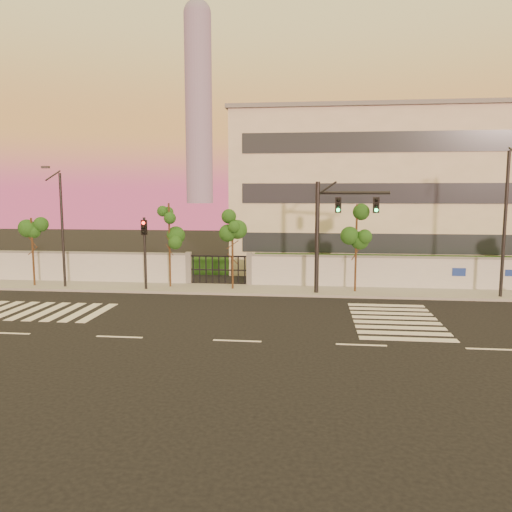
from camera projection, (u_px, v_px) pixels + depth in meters
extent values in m
plane|color=black|center=(237.00, 341.00, 20.39)|extent=(120.00, 120.00, 0.00)
cube|color=gray|center=(262.00, 290.00, 30.73)|extent=(60.00, 3.00, 0.15)
cube|color=#B2B5B9|center=(10.00, 267.00, 34.03)|extent=(25.00, 0.30, 2.00)
cube|color=slate|center=(9.00, 252.00, 33.90)|extent=(25.00, 0.36, 0.12)
cube|color=#B2B5B9|center=(500.00, 276.00, 30.49)|extent=(31.00, 0.30, 2.00)
cube|color=slate|center=(501.00, 258.00, 30.36)|extent=(31.00, 0.36, 0.12)
cube|color=slate|center=(189.00, 269.00, 32.64)|extent=(0.35, 0.35, 2.20)
cube|color=slate|center=(249.00, 270.00, 32.20)|extent=(0.35, 0.35, 2.20)
cube|color=#163610|center=(401.00, 269.00, 33.58)|extent=(20.00, 2.00, 1.80)
cube|color=#163610|center=(50.00, 266.00, 36.37)|extent=(12.00, 1.80, 1.40)
cube|color=#163610|center=(231.00, 266.00, 37.41)|extent=(6.00, 1.50, 1.20)
cube|color=beige|center=(387.00, 193.00, 40.34)|extent=(24.00, 12.00, 12.00)
cube|color=#262D38|center=(398.00, 244.00, 34.84)|extent=(22.00, 0.08, 1.40)
cube|color=#262D38|center=(400.00, 193.00, 34.40)|extent=(22.00, 0.08, 1.40)
cube|color=#262D38|center=(402.00, 142.00, 33.96)|extent=(22.00, 0.08, 1.40)
cube|color=slate|center=(390.00, 116.00, 39.57)|extent=(24.40, 12.40, 0.30)
cylinder|color=slate|center=(199.00, 110.00, 296.76)|extent=(16.00, 16.00, 110.00)
sphere|color=slate|center=(197.00, 13.00, 289.88)|extent=(16.00, 16.00, 16.00)
cube|color=silver|center=(15.00, 310.00, 25.68)|extent=(0.50, 4.00, 0.02)
cube|color=silver|center=(31.00, 311.00, 25.58)|extent=(0.50, 4.00, 0.02)
cube|color=silver|center=(48.00, 311.00, 25.48)|extent=(0.50, 4.00, 0.02)
cube|color=silver|center=(64.00, 312.00, 25.38)|extent=(0.50, 4.00, 0.02)
cube|color=silver|center=(81.00, 312.00, 25.28)|extent=(0.50, 4.00, 0.02)
cube|color=silver|center=(98.00, 313.00, 25.18)|extent=(0.50, 4.00, 0.02)
cube|color=silver|center=(408.00, 339.00, 20.60)|extent=(4.00, 0.50, 0.02)
cube|color=silver|center=(404.00, 333.00, 21.49)|extent=(4.00, 0.50, 0.02)
cube|color=silver|center=(400.00, 328.00, 22.38)|extent=(4.00, 0.50, 0.02)
cube|color=silver|center=(397.00, 323.00, 23.26)|extent=(4.00, 0.50, 0.02)
cube|color=silver|center=(394.00, 318.00, 24.15)|extent=(4.00, 0.50, 0.02)
cube|color=silver|center=(391.00, 313.00, 25.04)|extent=(4.00, 0.50, 0.02)
cube|color=silver|center=(388.00, 309.00, 25.93)|extent=(4.00, 0.50, 0.02)
cube|color=silver|center=(386.00, 305.00, 26.81)|extent=(4.00, 0.50, 0.02)
cube|color=silver|center=(8.00, 333.00, 21.49)|extent=(2.00, 0.15, 0.01)
cube|color=silver|center=(119.00, 337.00, 20.94)|extent=(2.00, 0.15, 0.01)
cube|color=silver|center=(237.00, 341.00, 20.39)|extent=(2.00, 0.15, 0.01)
cube|color=silver|center=(361.00, 345.00, 19.84)|extent=(2.00, 0.15, 0.01)
cube|color=silver|center=(493.00, 349.00, 19.28)|extent=(2.00, 0.15, 0.01)
cylinder|color=#382314|center=(33.00, 253.00, 31.69)|extent=(0.13, 0.13, 4.46)
sphere|color=#1B4112|center=(32.00, 232.00, 31.52)|extent=(1.17, 1.17, 1.17)
sphere|color=#1B4112|center=(40.00, 242.00, 31.77)|extent=(0.90, 0.90, 0.90)
sphere|color=#1B4112|center=(26.00, 239.00, 31.45)|extent=(0.85, 0.85, 0.85)
cylinder|color=#382314|center=(170.00, 246.00, 31.22)|extent=(0.12, 0.12, 5.39)
sphere|color=#1B4112|center=(169.00, 221.00, 31.02)|extent=(1.06, 1.06, 1.06)
sphere|color=#1B4112|center=(175.00, 233.00, 31.28)|extent=(0.81, 0.81, 0.81)
sphere|color=#1B4112|center=(164.00, 229.00, 30.98)|extent=(0.77, 0.77, 0.77)
cylinder|color=#382314|center=(232.00, 252.00, 30.59)|extent=(0.12, 0.12, 4.88)
sphere|color=#1B4112|center=(232.00, 228.00, 30.41)|extent=(1.13, 1.13, 1.13)
sphere|color=#1B4112|center=(239.00, 240.00, 30.66)|extent=(0.86, 0.86, 0.86)
sphere|color=#1B4112|center=(227.00, 236.00, 30.35)|extent=(0.82, 0.82, 0.82)
cylinder|color=#382314|center=(356.00, 249.00, 29.72)|extent=(0.13, 0.13, 5.37)
sphere|color=#1B4112|center=(357.00, 222.00, 29.52)|extent=(1.15, 1.15, 1.15)
sphere|color=#1B4112|center=(362.00, 236.00, 29.78)|extent=(0.88, 0.88, 0.88)
sphere|color=#1B4112|center=(351.00, 232.00, 29.46)|extent=(0.84, 0.84, 0.84)
cylinder|color=black|center=(317.00, 239.00, 29.24)|extent=(0.26, 0.26, 6.67)
cylinder|color=black|center=(354.00, 193.00, 28.67)|extent=(4.04, 0.99, 0.17)
cube|color=black|center=(338.00, 205.00, 28.81)|extent=(0.38, 0.19, 0.97)
sphere|color=#0CF259|center=(338.00, 210.00, 28.74)|extent=(0.22, 0.22, 0.22)
cube|color=black|center=(376.00, 205.00, 28.57)|extent=(0.38, 0.19, 0.97)
sphere|color=#0CF259|center=(376.00, 210.00, 28.50)|extent=(0.22, 0.22, 0.22)
cylinder|color=black|center=(145.00, 255.00, 30.49)|extent=(0.16, 0.16, 4.55)
cube|color=black|center=(144.00, 227.00, 30.23)|extent=(0.35, 0.18, 0.91)
sphere|color=red|center=(143.00, 223.00, 30.09)|extent=(0.20, 0.20, 0.20)
cylinder|color=black|center=(63.00, 232.00, 31.13)|extent=(0.16, 0.16, 7.24)
cylinder|color=black|center=(53.00, 175.00, 29.89)|extent=(0.09, 1.73, 0.70)
cube|color=#3F3F44|center=(45.00, 167.00, 29.03)|extent=(0.45, 0.23, 0.14)
cylinder|color=black|center=(505.00, 226.00, 27.98)|extent=(0.19, 0.19, 8.34)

